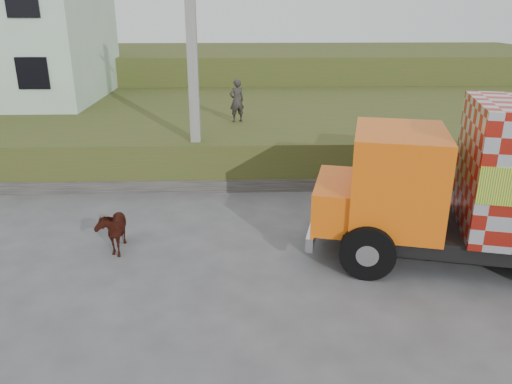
{
  "coord_description": "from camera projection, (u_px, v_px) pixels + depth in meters",
  "views": [
    {
      "loc": [
        0.37,
        -10.72,
        5.44
      ],
      "look_at": [
        0.75,
        0.46,
        1.3
      ],
      "focal_mm": 35.0,
      "sensor_mm": 36.0,
      "label": 1
    }
  ],
  "objects": [
    {
      "name": "ground",
      "position": [
        225.0,
        250.0,
        11.92
      ],
      "size": [
        120.0,
        120.0,
        0.0
      ],
      "primitive_type": "plane",
      "color": "#474749",
      "rests_on": "ground"
    },
    {
      "name": "embankment",
      "position": [
        231.0,
        126.0,
        21.04
      ],
      "size": [
        40.0,
        12.0,
        1.5
      ],
      "primitive_type": "cube",
      "color": "#36501A",
      "rests_on": "ground"
    },
    {
      "name": "embankment_far",
      "position": [
        233.0,
        73.0,
        32.02
      ],
      "size": [
        40.0,
        12.0,
        3.0
      ],
      "primitive_type": "cube",
      "color": "#36501A",
      "rests_on": "ground"
    },
    {
      "name": "retaining_strip",
      "position": [
        165.0,
        185.0,
        15.73
      ],
      "size": [
        16.0,
        0.5,
        0.4
      ],
      "primitive_type": "cube",
      "color": "#595651",
      "rests_on": "ground"
    },
    {
      "name": "utility_pole",
      "position": [
        192.0,
        57.0,
        14.79
      ],
      "size": [
        1.2,
        0.3,
        8.0
      ],
      "color": "gray",
      "rests_on": "ground"
    },
    {
      "name": "cow",
      "position": [
        112.0,
        229.0,
        11.77
      ],
      "size": [
        0.71,
        1.34,
        1.09
      ],
      "primitive_type": "imported",
      "rotation": [
        0.0,
        0.0,
        0.1
      ],
      "color": "black",
      "rests_on": "ground"
    },
    {
      "name": "pedestrian",
      "position": [
        237.0,
        101.0,
        18.11
      ],
      "size": [
        0.67,
        0.57,
        1.55
      ],
      "primitive_type": "imported",
      "rotation": [
        0.0,
        0.0,
        3.57
      ],
      "color": "#2E2B29",
      "rests_on": "embankment"
    }
  ]
}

